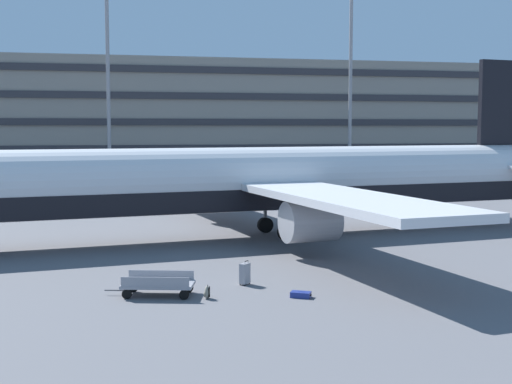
{
  "coord_description": "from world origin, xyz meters",
  "views": [
    {
      "loc": [
        -13.88,
        -38.06,
        6.14
      ],
      "look_at": [
        -6.35,
        -4.61,
        3.0
      ],
      "focal_mm": 48.92,
      "sensor_mm": 36.0,
      "label": 1
    }
  ],
  "objects_px": {
    "backpack_red": "(207,292)",
    "baggage_cart": "(158,284)",
    "suitcase_purple": "(301,295)",
    "airliner": "(258,182)",
    "suitcase_small": "(245,273)"
  },
  "relations": [
    {
      "from": "airliner",
      "to": "baggage_cart",
      "type": "bearing_deg",
      "value": -117.8
    },
    {
      "from": "suitcase_purple",
      "to": "airliner",
      "type": "bearing_deg",
      "value": 83.46
    },
    {
      "from": "suitcase_purple",
      "to": "suitcase_small",
      "type": "distance_m",
      "value": 2.95
    },
    {
      "from": "suitcase_purple",
      "to": "backpack_red",
      "type": "bearing_deg",
      "value": 170.68
    },
    {
      "from": "suitcase_purple",
      "to": "backpack_red",
      "type": "distance_m",
      "value": 3.42
    },
    {
      "from": "backpack_red",
      "to": "airliner",
      "type": "bearing_deg",
      "value": 69.73
    },
    {
      "from": "airliner",
      "to": "suitcase_purple",
      "type": "relative_size",
      "value": 51.16
    },
    {
      "from": "airliner",
      "to": "suitcase_small",
      "type": "distance_m",
      "value": 12.28
    },
    {
      "from": "suitcase_small",
      "to": "backpack_red",
      "type": "xyz_separation_m",
      "value": [
        -1.81,
        -1.93,
        -0.22
      ]
    },
    {
      "from": "airliner",
      "to": "backpack_red",
      "type": "relative_size",
      "value": 80.27
    },
    {
      "from": "backpack_red",
      "to": "baggage_cart",
      "type": "xyz_separation_m",
      "value": [
        -1.68,
        0.86,
        0.2
      ]
    },
    {
      "from": "suitcase_small",
      "to": "backpack_red",
      "type": "bearing_deg",
      "value": -133.14
    },
    {
      "from": "airliner",
      "to": "backpack_red",
      "type": "height_order",
      "value": "airliner"
    },
    {
      "from": "airliner",
      "to": "suitcase_small",
      "type": "height_order",
      "value": "airliner"
    },
    {
      "from": "backpack_red",
      "to": "suitcase_purple",
      "type": "bearing_deg",
      "value": -9.32
    }
  ]
}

